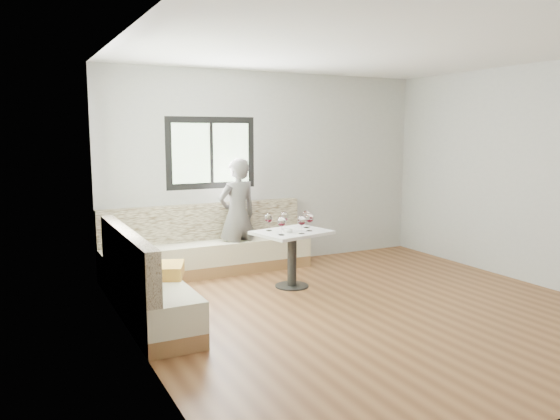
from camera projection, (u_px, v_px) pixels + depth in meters
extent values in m
cube|color=brown|center=(368.00, 309.00, 6.03)|extent=(5.00, 5.00, 0.01)
cube|color=white|center=(374.00, 48.00, 5.63)|extent=(5.00, 5.00, 0.01)
cube|color=#B7B7B2|center=(269.00, 169.00, 8.04)|extent=(5.00, 0.01, 2.80)
cube|color=#B7B7B2|center=(135.00, 195.00, 4.71)|extent=(0.01, 5.00, 2.80)
cube|color=#B7B7B2|center=(531.00, 175.00, 6.95)|extent=(0.01, 5.00, 2.80)
cube|color=black|center=(211.00, 153.00, 7.59)|extent=(1.30, 0.02, 1.00)
cube|color=black|center=(115.00, 161.00, 5.47)|extent=(0.02, 1.30, 1.00)
cube|color=brown|center=(210.00, 268.00, 7.51)|extent=(2.90, 0.55, 0.16)
cube|color=beige|center=(209.00, 252.00, 7.48)|extent=(2.90, 0.55, 0.29)
cube|color=beige|center=(204.00, 222.00, 7.60)|extent=(2.90, 0.14, 0.50)
cube|color=brown|center=(149.00, 310.00, 5.75)|extent=(0.55, 2.25, 0.16)
cube|color=beige|center=(148.00, 290.00, 5.72)|extent=(0.55, 2.25, 0.29)
cube|color=beige|center=(127.00, 255.00, 5.57)|extent=(0.14, 2.25, 0.50)
cube|color=gold|center=(161.00, 270.00, 5.66)|extent=(0.58, 0.58, 0.13)
cylinder|color=black|center=(292.00, 286.00, 6.90)|extent=(0.43, 0.43, 0.02)
cylinder|color=black|center=(292.00, 260.00, 6.86)|extent=(0.12, 0.12, 0.68)
cube|color=white|center=(292.00, 233.00, 6.81)|extent=(0.99, 0.85, 0.04)
imported|color=#565250|center=(237.00, 216.00, 7.54)|extent=(0.63, 0.46, 1.59)
cylinder|color=white|center=(288.00, 230.00, 6.72)|extent=(0.11, 0.11, 0.05)
sphere|color=black|center=(289.00, 229.00, 6.74)|extent=(0.02, 0.02, 0.02)
sphere|color=black|center=(286.00, 229.00, 6.72)|extent=(0.02, 0.02, 0.02)
sphere|color=black|center=(289.00, 230.00, 6.71)|extent=(0.02, 0.02, 0.02)
cylinder|color=white|center=(282.00, 235.00, 6.54)|extent=(0.07, 0.07, 0.01)
cylinder|color=white|center=(282.00, 231.00, 6.53)|extent=(0.01, 0.01, 0.10)
ellipsoid|color=white|center=(282.00, 222.00, 6.51)|extent=(0.10, 0.10, 0.12)
cylinder|color=#480710|center=(282.00, 224.00, 6.52)|extent=(0.07, 0.07, 0.03)
cylinder|color=white|center=(302.00, 233.00, 6.62)|extent=(0.07, 0.07, 0.01)
cylinder|color=white|center=(302.00, 229.00, 6.61)|extent=(0.01, 0.01, 0.10)
ellipsoid|color=white|center=(302.00, 220.00, 6.60)|extent=(0.10, 0.10, 0.12)
cylinder|color=#480710|center=(302.00, 223.00, 6.60)|extent=(0.07, 0.07, 0.03)
cylinder|color=white|center=(309.00, 231.00, 6.81)|extent=(0.07, 0.07, 0.01)
cylinder|color=white|center=(309.00, 227.00, 6.80)|extent=(0.01, 0.01, 0.10)
ellipsoid|color=white|center=(310.00, 218.00, 6.79)|extent=(0.10, 0.10, 0.12)
cylinder|color=#480710|center=(309.00, 220.00, 6.79)|extent=(0.07, 0.07, 0.03)
cylinder|color=white|center=(285.00, 229.00, 6.92)|extent=(0.07, 0.07, 0.01)
cylinder|color=white|center=(285.00, 225.00, 6.91)|extent=(0.01, 0.01, 0.10)
ellipsoid|color=white|center=(285.00, 217.00, 6.90)|extent=(0.10, 0.10, 0.12)
cylinder|color=#480710|center=(285.00, 219.00, 6.90)|extent=(0.07, 0.07, 0.03)
cylinder|color=white|center=(306.00, 227.00, 7.05)|extent=(0.07, 0.07, 0.01)
cylinder|color=white|center=(306.00, 223.00, 7.04)|extent=(0.01, 0.01, 0.10)
ellipsoid|color=white|center=(306.00, 215.00, 7.02)|extent=(0.10, 0.10, 0.12)
cylinder|color=#480710|center=(306.00, 217.00, 7.03)|extent=(0.07, 0.07, 0.03)
cylinder|color=white|center=(269.00, 230.00, 6.82)|extent=(0.07, 0.07, 0.01)
cylinder|color=white|center=(269.00, 226.00, 6.81)|extent=(0.01, 0.01, 0.10)
ellipsoid|color=white|center=(269.00, 218.00, 6.80)|extent=(0.10, 0.10, 0.12)
cylinder|color=#480710|center=(269.00, 220.00, 6.80)|extent=(0.07, 0.07, 0.03)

